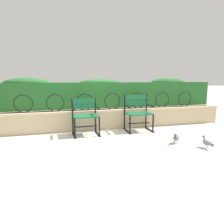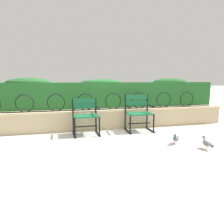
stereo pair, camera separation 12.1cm
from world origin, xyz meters
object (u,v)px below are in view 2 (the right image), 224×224
Objects in this scene: park_chair_left at (85,115)px; pigeon_far_side at (176,138)px; pigeon_near_chairs at (207,143)px; park_chair_right at (138,112)px.

pigeon_far_side is at bearing -35.15° from park_chair_left.
park_chair_left reaches higher than pigeon_far_side.
pigeon_near_chairs and pigeon_far_side have the same top height.
pigeon_near_chairs is at bearing -45.71° from pigeon_far_side.
pigeon_near_chairs is 1.22× the size of pigeon_far_side.
park_chair_left is 3.47× the size of pigeon_far_side.
park_chair_right reaches higher than park_chair_left.
pigeon_far_side is at bearing 134.29° from pigeon_near_chairs.
pigeon_far_side is (1.65, -1.16, -0.34)m from park_chair_left.
park_chair_left is 1.31m from park_chair_right.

